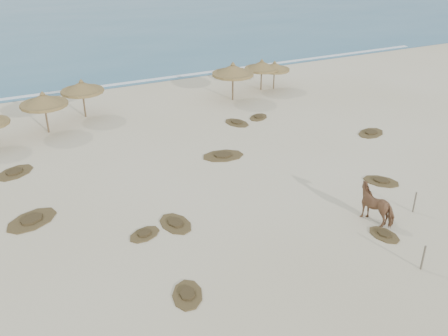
% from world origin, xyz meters
% --- Properties ---
extents(ground, '(160.00, 160.00, 0.00)m').
position_xyz_m(ground, '(0.00, 0.00, 0.00)').
color(ground, beige).
rests_on(ground, ground).
extents(ocean, '(200.00, 100.00, 0.01)m').
position_xyz_m(ocean, '(0.00, 75.00, 0.00)').
color(ocean, '#2C6384').
rests_on(ocean, ground).
extents(foam_line, '(70.00, 0.60, 0.01)m').
position_xyz_m(foam_line, '(0.00, 26.00, 0.00)').
color(foam_line, white).
rests_on(foam_line, ground).
extents(palapa_2, '(3.64, 3.64, 3.01)m').
position_xyz_m(palapa_2, '(-6.75, 17.01, 2.34)').
color(palapa_2, brown).
rests_on(palapa_2, ground).
extents(palapa_3, '(3.32, 3.32, 2.95)m').
position_xyz_m(palapa_3, '(-3.76, 18.98, 2.29)').
color(palapa_3, brown).
rests_on(palapa_3, ground).
extents(palapa_4, '(3.45, 3.45, 3.19)m').
position_xyz_m(palapa_4, '(8.02, 17.64, 2.47)').
color(palapa_4, brown).
rests_on(palapa_4, ground).
extents(palapa_5, '(3.01, 3.01, 2.51)m').
position_xyz_m(palapa_5, '(12.61, 18.74, 1.95)').
color(palapa_5, brown).
rests_on(palapa_5, ground).
extents(palapa_6, '(3.51, 3.51, 2.74)m').
position_xyz_m(palapa_6, '(11.46, 18.96, 2.13)').
color(palapa_6, brown).
rests_on(palapa_6, ground).
extents(horse, '(1.58, 2.33, 1.81)m').
position_xyz_m(horse, '(6.15, -1.85, 0.90)').
color(horse, brown).
rests_on(horse, ground).
extents(fence_post_near, '(0.11, 0.11, 1.20)m').
position_xyz_m(fence_post_near, '(5.28, -5.75, 0.60)').
color(fence_post_near, brown).
rests_on(fence_post_near, ground).
extents(fence_post_far, '(0.10, 0.10, 1.15)m').
position_xyz_m(fence_post_far, '(8.42, -2.10, 0.57)').
color(fence_post_far, brown).
rests_on(fence_post_far, ground).
extents(scrub_1, '(3.23, 2.90, 0.16)m').
position_xyz_m(scrub_1, '(-9.25, 5.51, 0.05)').
color(scrub_1, brown).
rests_on(scrub_1, ground).
extents(scrub_2, '(1.95, 1.67, 0.16)m').
position_xyz_m(scrub_2, '(-4.59, 1.89, 0.05)').
color(scrub_2, brown).
rests_on(scrub_2, ground).
extents(scrub_3, '(2.92, 2.16, 0.16)m').
position_xyz_m(scrub_3, '(2.56, 8.15, 0.05)').
color(scrub_3, brown).
rests_on(scrub_3, ground).
extents(scrub_4, '(2.27, 2.42, 0.16)m').
position_xyz_m(scrub_4, '(9.19, 1.13, 0.05)').
color(scrub_4, brown).
rests_on(scrub_4, ground).
extents(scrub_5, '(2.62, 2.16, 0.16)m').
position_xyz_m(scrub_5, '(13.46, 6.98, 0.05)').
color(scrub_5, brown).
rests_on(scrub_5, ground).
extents(scrub_6, '(2.87, 2.66, 0.16)m').
position_xyz_m(scrub_6, '(-9.52, 11.39, 0.05)').
color(scrub_6, brown).
rests_on(scrub_6, ground).
extents(scrub_7, '(1.91, 2.38, 0.16)m').
position_xyz_m(scrub_7, '(5.91, 12.78, 0.05)').
color(scrub_7, brown).
rests_on(scrub_7, ground).
extents(scrub_9, '(1.66, 2.29, 0.16)m').
position_xyz_m(scrub_9, '(-2.94, 2.11, 0.05)').
color(scrub_9, brown).
rests_on(scrub_9, ground).
extents(scrub_10, '(2.13, 1.98, 0.16)m').
position_xyz_m(scrub_10, '(7.90, 13.09, 0.05)').
color(scrub_10, brown).
rests_on(scrub_10, ground).
extents(scrub_11, '(1.80, 2.19, 0.16)m').
position_xyz_m(scrub_11, '(-4.36, -2.94, 0.05)').
color(scrub_11, brown).
rests_on(scrub_11, ground).
extents(scrub_12, '(1.28, 1.76, 0.16)m').
position_xyz_m(scrub_12, '(5.62, -3.10, 0.05)').
color(scrub_12, brown).
rests_on(scrub_12, ground).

